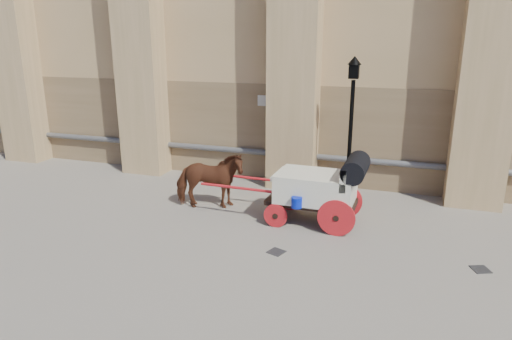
% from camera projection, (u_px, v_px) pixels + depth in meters
% --- Properties ---
extents(ground, '(90.00, 90.00, 0.00)m').
position_uv_depth(ground, '(295.00, 238.00, 10.31)').
color(ground, slate).
rests_on(ground, ground).
extents(horse, '(1.97, 1.32, 1.52)m').
position_uv_depth(horse, '(209.00, 181.00, 11.89)').
color(horse, brown).
rests_on(horse, ground).
extents(carriage, '(4.04, 1.44, 1.76)m').
position_uv_depth(carriage, '(321.00, 186.00, 10.86)').
color(carriage, black).
rests_on(carriage, ground).
extents(street_lamp, '(0.36, 0.36, 3.90)m').
position_uv_depth(street_lamp, '(351.00, 125.00, 12.21)').
color(street_lamp, black).
rests_on(street_lamp, ground).
extents(drain_grate_near, '(0.41, 0.41, 0.01)m').
position_uv_depth(drain_grate_near, '(276.00, 252.00, 9.63)').
color(drain_grate_near, black).
rests_on(drain_grate_near, ground).
extents(drain_grate_far, '(0.42, 0.42, 0.01)m').
position_uv_depth(drain_grate_far, '(481.00, 269.00, 8.91)').
color(drain_grate_far, black).
rests_on(drain_grate_far, ground).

